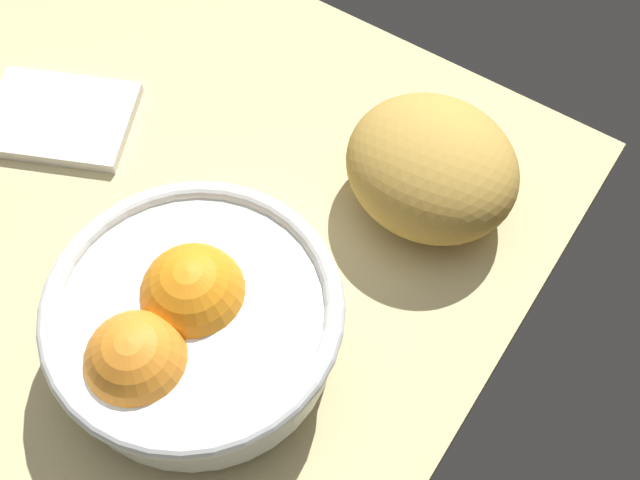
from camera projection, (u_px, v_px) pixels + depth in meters
ground_plane at (127, 229)px, 80.64cm from camera, size 69.18×65.22×3.00cm
fruit_bowl at (189, 324)px, 68.34cm from camera, size 23.35×23.35×10.40cm
bread_loaf at (432, 167)px, 76.44cm from camera, size 17.60×16.39×9.59cm
napkin_folded at (60, 118)px, 84.52cm from camera, size 16.63×14.86×1.21cm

